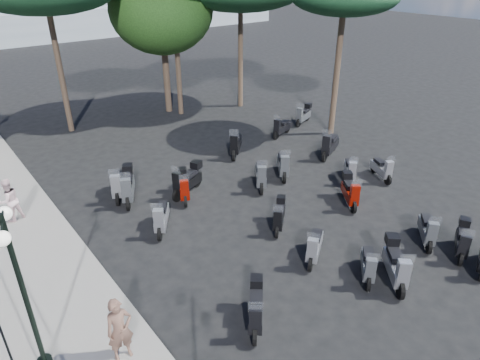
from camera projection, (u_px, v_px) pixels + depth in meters
ground at (302, 254)px, 12.82m from camera, size 120.00×120.00×0.00m
sidewalk at (48, 290)px, 11.31m from camera, size 3.00×30.00×0.15m
lamp_post_1 at (22, 288)px, 8.11m from camera, size 0.48×1.10×3.83m
woman at (120, 330)px, 9.00m from camera, size 0.59×0.41×1.56m
pedestrian_far at (9, 200)px, 13.88m from camera, size 0.87×0.76×1.50m
scooter_2 at (256, 309)px, 10.16m from camera, size 1.17×1.29×1.27m
scooter_3 at (161, 218)px, 13.75m from camera, size 1.09×1.44×1.35m
scooter_4 at (128, 187)px, 15.43m from camera, size 1.08×1.71×1.48m
scooter_5 at (118, 185)px, 15.67m from camera, size 1.02×1.66×1.45m
scooter_7 at (396, 265)px, 11.52m from camera, size 1.31×1.43×1.41m
scooter_8 at (368, 265)px, 11.69m from camera, size 1.22×1.06×1.22m
scooter_9 at (279, 216)px, 13.88m from camera, size 1.20×1.09×1.18m
scooter_10 at (184, 187)px, 15.56m from camera, size 0.92×1.49×1.29m
scooter_11 at (187, 181)px, 15.89m from camera, size 1.68×0.93×1.42m
scooter_13 at (462, 241)px, 12.62m from camera, size 1.42×0.89×1.23m
scooter_14 at (427, 230)px, 13.14m from camera, size 1.31×1.12×1.29m
scooter_15 at (314, 247)px, 12.41m from camera, size 1.39×1.00×1.28m
scooter_16 at (261, 176)px, 16.36m from camera, size 1.20×1.47×1.42m
scooter_17 at (236, 145)px, 19.04m from camera, size 1.37×1.38×1.46m
scooter_21 at (350, 192)px, 15.23m from camera, size 1.12×1.41×1.31m
scooter_22 at (330, 146)px, 18.91m from camera, size 1.76×0.96×1.49m
scooter_23 at (282, 128)px, 21.13m from camera, size 1.55×0.70×1.27m
scooter_27 at (382, 169)px, 17.01m from camera, size 0.83×1.44×1.24m
scooter_28 at (350, 170)px, 16.91m from camera, size 1.18×1.20×1.26m
scooter_29 at (303, 115)px, 22.72m from camera, size 1.54×0.78×1.28m
scooter_30 at (283, 165)px, 17.18m from camera, size 1.20×1.47×1.42m
broadleaf_tree at (161, 9)px, 22.32m from camera, size 5.44×5.44×7.84m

